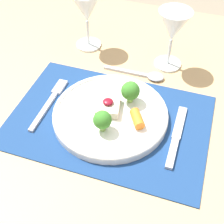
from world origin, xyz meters
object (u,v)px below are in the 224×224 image
(wine_glass_near, at_px, (173,28))
(wine_glass_far, at_px, (87,10))
(dinner_plate, at_px, (113,113))
(spoon, at_px, (147,75))
(fork, at_px, (51,100))
(knife, at_px, (175,140))

(wine_glass_near, height_order, wine_glass_far, wine_glass_far)
(wine_glass_far, bearing_deg, wine_glass_near, -4.13)
(dinner_plate, distance_m, spoon, 0.18)
(fork, distance_m, wine_glass_far, 0.28)
(dinner_plate, bearing_deg, fork, 178.30)
(spoon, xyz_separation_m, wine_glass_near, (0.04, 0.07, 0.11))
(dinner_plate, distance_m, fork, 0.17)
(dinner_plate, distance_m, wine_glass_far, 0.33)
(dinner_plate, xyz_separation_m, knife, (0.16, -0.02, -0.01))
(knife, height_order, wine_glass_near, wine_glass_near)
(knife, bearing_deg, dinner_plate, 172.91)
(knife, height_order, spoon, spoon)
(knife, relative_size, wine_glass_near, 1.11)
(wine_glass_near, xyz_separation_m, wine_glass_far, (-0.25, 0.02, 0.00))
(dinner_plate, height_order, spoon, dinner_plate)
(fork, distance_m, knife, 0.32)
(wine_glass_far, bearing_deg, dinner_plate, -58.19)
(spoon, bearing_deg, knife, -59.75)
(fork, xyz_separation_m, wine_glass_near, (0.25, 0.24, 0.11))
(dinner_plate, relative_size, knife, 1.48)
(knife, relative_size, spoon, 1.09)
(dinner_plate, relative_size, wine_glass_far, 1.64)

